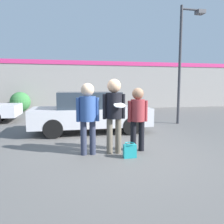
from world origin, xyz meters
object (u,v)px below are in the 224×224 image
person_left (88,112)px  person_middle_with_frisbee (114,108)px  shrub (20,102)px  handbag (130,151)px  person_right (138,114)px  parked_car_near (90,112)px  street_lamp (184,52)px

person_left → person_middle_with_frisbee: bearing=-3.1°
person_left → shrub: size_ratio=1.33×
person_left → handbag: (0.93, -0.44, -0.88)m
person_right → parked_car_near: person_right is taller
shrub → person_right: bearing=-64.7°
shrub → handbag: (4.44, -10.60, -0.48)m
street_lamp → shrub: size_ratio=3.91×
street_lamp → handbag: bearing=-131.5°
person_middle_with_frisbee → person_right: size_ratio=1.13×
person_middle_with_frisbee → parked_car_near: 2.78m
person_left → street_lamp: street_lamp is taller
street_lamp → person_right: bearing=-132.3°
person_middle_with_frisbee → shrub: (-4.15, 10.20, -0.48)m
person_left → parked_car_near: size_ratio=0.41×
person_middle_with_frisbee → person_right: bearing=8.0°
person_middle_with_frisbee → handbag: 1.08m
person_right → shrub: 11.19m
person_middle_with_frisbee → parked_car_near: (-0.30, 2.74, -0.40)m
shrub → street_lamp: bearing=-38.5°
person_middle_with_frisbee → street_lamp: size_ratio=0.36×
parked_car_near → person_middle_with_frisbee: bearing=-83.8°
shrub → handbag: 11.51m
person_left → shrub: 10.76m
parked_car_near → shrub: parked_car_near is taller
person_left → shrub: bearing=109.1°
person_right → person_left: bearing=-177.5°
street_lamp → parked_car_near: bearing=-166.6°
person_middle_with_frisbee → shrub: size_ratio=1.41×
person_right → street_lamp: bearing=47.7°
parked_car_near → street_lamp: street_lamp is taller
person_left → person_right: size_ratio=1.07×
person_left → person_middle_with_frisbee: person_middle_with_frisbee is taller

